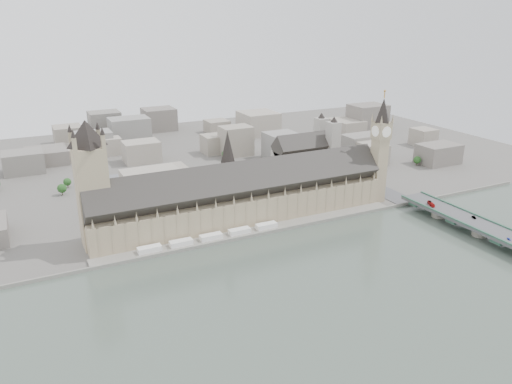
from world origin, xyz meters
name	(u,v)px	position (x,y,z in m)	size (l,w,h in m)	color
ground	(252,229)	(0.00, 0.00, 0.00)	(900.00, 900.00, 0.00)	#595651
river_thames	(378,335)	(0.00, -165.00, 0.00)	(600.00, 600.00, 0.00)	#485549
embankment_wall	(260,234)	(0.00, -15.00, 1.50)	(600.00, 1.50, 3.00)	slate
river_terrace	(256,231)	(0.00, -7.50, 1.00)	(270.00, 15.00, 2.00)	slate
terrace_tents	(211,237)	(-40.00, -7.00, 4.00)	(118.00, 7.00, 4.00)	white
palace_of_westminster	(242,197)	(0.00, 19.70, 22.71)	(265.00, 40.73, 55.44)	tan
elizabeth_tower	(380,143)	(138.00, 8.00, 58.09)	(17.00, 17.00, 107.50)	tan
victoria_tower	(91,179)	(-122.00, 26.00, 55.20)	(30.00, 30.00, 100.00)	tan
central_tower	(228,157)	(-10.00, 26.00, 57.92)	(13.00, 13.00, 48.00)	gray
westminster_bridge	(473,227)	(162.00, -87.50, 5.12)	(25.00, 325.00, 10.25)	#474749
westminster_abbey	(306,158)	(110.92, 95.00, 25.08)	(68.00, 36.00, 64.00)	gray
city_skyline_inland	(167,144)	(0.00, 245.00, 19.00)	(720.00, 360.00, 38.00)	gray
park_trees	(215,200)	(-10.00, 60.00, 7.50)	(110.00, 30.00, 15.00)	#194418
red_bus_north	(431,204)	(156.52, -45.01, 11.83)	(2.66, 11.37, 3.17)	#B11414
car_blue	(509,239)	(156.76, -125.10, 10.88)	(1.50, 3.73, 1.27)	#1929A4
car_silver	(474,217)	(167.23, -83.08, 11.08)	(1.75, 5.01, 1.65)	gray
car_approach	(368,172)	(168.70, 59.82, 10.88)	(1.78, 4.37, 1.27)	gray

